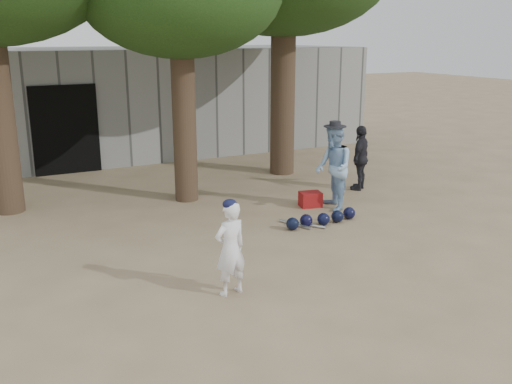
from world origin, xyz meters
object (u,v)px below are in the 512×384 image
boy_player (230,249)px  red_bag (310,199)px  spectator_blue (334,168)px  spectator_dark (361,158)px

boy_player → red_bag: (3.14, 2.94, -0.50)m
spectator_blue → spectator_dark: (1.41, 0.98, -0.12)m
boy_player → spectator_dark: bearing=-154.2°
boy_player → spectator_blue: 4.31m
spectator_blue → spectator_dark: 1.72m
spectator_blue → red_bag: spectator_blue is taller
boy_player → spectator_dark: 6.02m
red_bag → spectator_blue: bearing=-49.2°
spectator_dark → red_bag: 1.91m
boy_player → spectator_blue: size_ratio=0.76×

